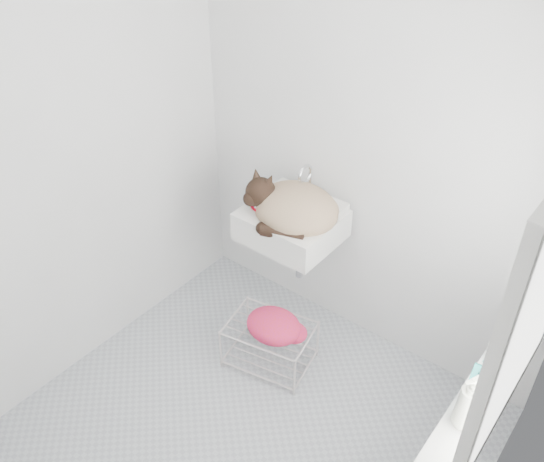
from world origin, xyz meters
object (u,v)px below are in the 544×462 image
Objects in this scene: bottle_a at (463,423)px; bottle_b at (477,400)px; sink at (292,212)px; wire_rack at (270,343)px; bottle_c at (501,361)px; cat at (291,208)px.

bottle_a is 1.00× the size of bottle_b.
sink is 1.10× the size of wire_rack.
bottle_c is at bearing 90.00° from bottle_b.
wire_rack is 2.25× the size of bottle_a.
wire_rack is at bearing 161.60° from bottle_a.
cat is 1.09× the size of wire_rack.
bottle_a is (1.29, -0.70, -0.04)m from cat.
bottle_a is 0.37m from bottle_c.
cat is (0.01, -0.02, 0.04)m from sink.
wire_rack is at bearing 178.67° from bottle_c.
wire_rack is 2.25× the size of bottle_b.
bottle_c reaches higher than wire_rack.
wire_rack is at bearing -77.52° from cat.
sink and bottle_a have the same top height.
sink is 2.48× the size of bottle_a.
bottle_b is at bearing 90.00° from bottle_a.
wire_rack is 2.71× the size of bottle_c.
bottle_b is (1.29, -0.57, -0.04)m from cat.
bottle_c is at bearing -1.33° from wire_rack.
cat is 1.41m from bottle_b.
bottle_a is (1.30, -0.72, 0.00)m from sink.
bottle_a is (1.21, -0.40, 0.70)m from wire_rack.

